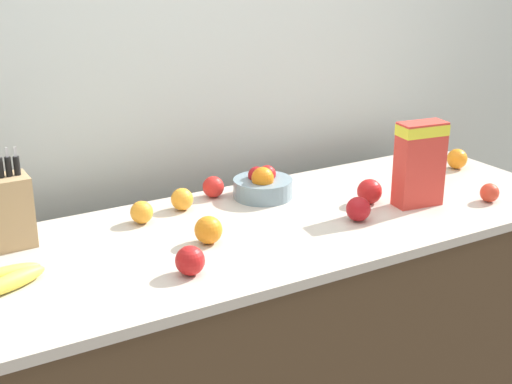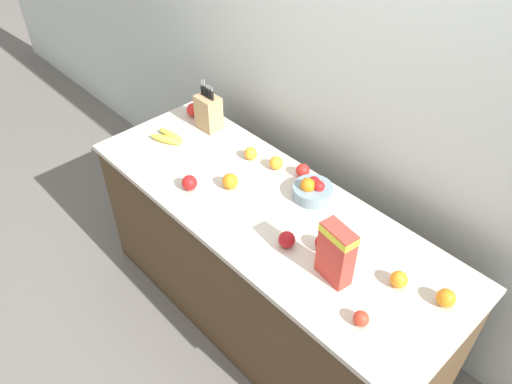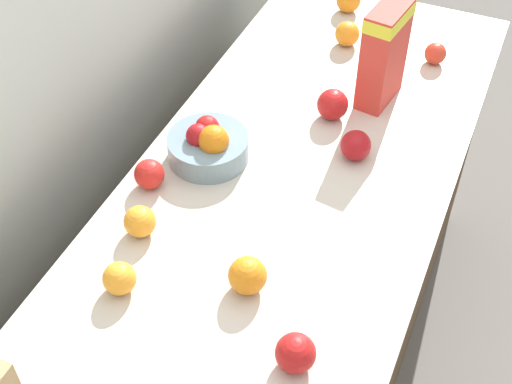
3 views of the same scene
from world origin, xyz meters
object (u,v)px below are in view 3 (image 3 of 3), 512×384
orange_mid_right (248,275)px  orange_back_center (140,222)px  orange_front_center (119,278)px  orange_near_bowl (347,34)px  apple_near_bananas (333,105)px  apple_rightmost (435,53)px  apple_middle (149,174)px  orange_front_right (348,0)px  fruit_bowl (208,145)px  apple_leftmost (296,353)px  apple_rear (356,145)px  cereal_box (384,51)px

orange_mid_right → orange_back_center: orange_mid_right is taller
orange_front_center → orange_near_bowl: bearing=-7.8°
apple_near_bananas → orange_front_center: size_ratio=1.17×
apple_rightmost → orange_mid_right: orange_mid_right is taller
apple_near_bananas → orange_near_bowl: 0.36m
apple_middle → orange_front_right: orange_front_right is taller
fruit_bowl → apple_leftmost: size_ratio=2.55×
apple_leftmost → apple_rear: apple_leftmost is taller
apple_rightmost → apple_near_bananas: bearing=151.7°
apple_middle → orange_mid_right: size_ratio=0.89×
orange_back_center → apple_middle: bearing=21.5°
apple_rear → orange_front_center: apple_rear is taller
apple_rear → orange_near_bowl: bearing=20.5°
cereal_box → apple_rear: cereal_box is taller
apple_rear → orange_mid_right: 0.49m
apple_rightmost → apple_leftmost: 1.11m
apple_middle → orange_near_bowl: same height
apple_near_bananas → apple_rear: bearing=-140.8°
apple_rear → orange_near_bowl: (0.48, 0.18, -0.00)m
orange_front_right → orange_near_bowl: 0.19m
cereal_box → orange_front_right: size_ratio=3.64×
fruit_bowl → orange_front_right: fruit_bowl is taller
cereal_box → orange_mid_right: cereal_box is taller
apple_rightmost → orange_mid_right: size_ratio=0.78×
apple_rear → orange_front_right: same height
fruit_bowl → orange_back_center: 0.29m
apple_rightmost → orange_mid_right: bearing=170.2°
fruit_bowl → orange_near_bowl: 0.65m
apple_middle → apple_rear: 0.52m
apple_rightmost → orange_back_center: orange_back_center is taller
apple_middle → orange_back_center: same height
orange_front_right → cereal_box: bearing=-151.4°
apple_rear → fruit_bowl: bearing=113.7°
cereal_box → orange_mid_right: (-0.75, 0.06, -0.11)m
apple_middle → apple_near_bananas: (0.42, -0.32, 0.01)m
orange_front_center → orange_mid_right: orange_mid_right is taller
orange_front_center → orange_back_center: (0.16, 0.04, 0.00)m
apple_rightmost → apple_rear: 0.50m
orange_near_bowl → apple_leftmost: bearing=-166.8°
orange_near_bowl → orange_back_center: bearing=168.4°
apple_near_bananas → apple_middle: bearing=143.2°
orange_front_right → orange_front_center: 1.26m
apple_middle → orange_front_center: 0.32m
orange_front_right → orange_back_center: (-1.10, 0.13, -0.00)m
orange_front_center → cereal_box: bearing=-19.9°
orange_front_right → orange_near_bowl: bearing=-162.8°
apple_middle → orange_mid_right: (-0.19, -0.34, 0.00)m
cereal_box → apple_rightmost: size_ratio=4.40×
apple_middle → orange_front_center: apple_middle is taller
apple_leftmost → apple_near_bananas: bearing=13.8°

